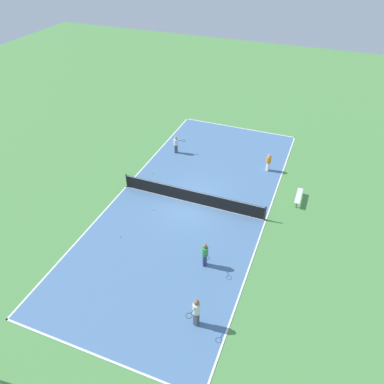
{
  "coord_description": "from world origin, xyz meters",
  "views": [
    {
      "loc": [
        -7.19,
        18.47,
        15.81
      ],
      "look_at": [
        0.0,
        0.0,
        0.9
      ],
      "focal_mm": 35.0,
      "sensor_mm": 36.0,
      "label": 1
    }
  ],
  "objects_px": {
    "tennis_net": "(192,196)",
    "tennis_ball_left_sideline": "(120,237)",
    "player_center_orange": "(269,162)",
    "player_near_white": "(176,144)",
    "player_far_green": "(205,254)",
    "bench": "(299,196)",
    "tennis_ball_midcourt": "(152,173)",
    "player_far_white": "(196,311)",
    "tennis_ball_right_alley": "(153,209)"
  },
  "relations": [
    {
      "from": "player_far_green",
      "to": "tennis_ball_right_alley",
      "type": "distance_m",
      "value": 5.92
    },
    {
      "from": "bench",
      "to": "tennis_ball_midcourt",
      "type": "bearing_deg",
      "value": -86.85
    },
    {
      "from": "tennis_net",
      "to": "player_near_white",
      "type": "bearing_deg",
      "value": -57.68
    },
    {
      "from": "player_center_orange",
      "to": "tennis_ball_right_alley",
      "type": "xyz_separation_m",
      "value": [
        6.06,
        7.38,
        -0.75
      ]
    },
    {
      "from": "bench",
      "to": "tennis_ball_midcourt",
      "type": "height_order",
      "value": "bench"
    },
    {
      "from": "bench",
      "to": "player_far_white",
      "type": "relative_size",
      "value": 1.02
    },
    {
      "from": "player_near_white",
      "to": "player_far_white",
      "type": "distance_m",
      "value": 15.94
    },
    {
      "from": "tennis_net",
      "to": "tennis_ball_right_alley",
      "type": "bearing_deg",
      "value": 37.44
    },
    {
      "from": "tennis_ball_left_sideline",
      "to": "tennis_ball_right_alley",
      "type": "height_order",
      "value": "same"
    },
    {
      "from": "tennis_net",
      "to": "player_far_green",
      "type": "distance_m",
      "value": 5.65
    },
    {
      "from": "tennis_net",
      "to": "player_far_white",
      "type": "xyz_separation_m",
      "value": [
        -3.57,
        8.62,
        0.49
      ]
    },
    {
      "from": "player_far_white",
      "to": "tennis_ball_left_sideline",
      "type": "relative_size",
      "value": 25.99
    },
    {
      "from": "bench",
      "to": "player_far_green",
      "type": "xyz_separation_m",
      "value": [
        3.96,
        7.77,
        0.52
      ]
    },
    {
      "from": "tennis_net",
      "to": "player_center_orange",
      "type": "distance_m",
      "value": 6.96
    },
    {
      "from": "player_far_green",
      "to": "player_center_orange",
      "type": "height_order",
      "value": "player_far_green"
    },
    {
      "from": "bench",
      "to": "tennis_ball_midcourt",
      "type": "distance_m",
      "value": 10.74
    },
    {
      "from": "bench",
      "to": "player_far_green",
      "type": "distance_m",
      "value": 8.74
    },
    {
      "from": "player_center_orange",
      "to": "tennis_ball_left_sideline",
      "type": "relative_size",
      "value": 20.59
    },
    {
      "from": "tennis_net",
      "to": "tennis_ball_left_sideline",
      "type": "height_order",
      "value": "tennis_net"
    },
    {
      "from": "player_near_white",
      "to": "player_far_green",
      "type": "xyz_separation_m",
      "value": [
        -6.25,
        10.6,
        0.08
      ]
    },
    {
      "from": "bench",
      "to": "tennis_ball_left_sideline",
      "type": "bearing_deg",
      "value": -51.5
    },
    {
      "from": "player_near_white",
      "to": "tennis_ball_left_sideline",
      "type": "bearing_deg",
      "value": -107.19
    },
    {
      "from": "player_center_orange",
      "to": "player_far_white",
      "type": "xyz_separation_m",
      "value": [
        0.36,
        14.36,
        0.24
      ]
    },
    {
      "from": "bench",
      "to": "tennis_ball_right_alley",
      "type": "relative_size",
      "value": 26.49
    },
    {
      "from": "player_far_white",
      "to": "tennis_ball_left_sideline",
      "type": "height_order",
      "value": "player_far_white"
    },
    {
      "from": "tennis_ball_left_sideline",
      "to": "tennis_net",
      "type": "bearing_deg",
      "value": -120.89
    },
    {
      "from": "tennis_ball_right_alley",
      "to": "tennis_ball_midcourt",
      "type": "height_order",
      "value": "same"
    },
    {
      "from": "tennis_ball_midcourt",
      "to": "player_center_orange",
      "type": "bearing_deg",
      "value": -156.21
    },
    {
      "from": "tennis_net",
      "to": "tennis_ball_right_alley",
      "type": "height_order",
      "value": "tennis_net"
    },
    {
      "from": "player_center_orange",
      "to": "tennis_ball_left_sideline",
      "type": "xyz_separation_m",
      "value": [
        6.76,
        10.48,
        -0.75
      ]
    },
    {
      "from": "tennis_ball_right_alley",
      "to": "player_center_orange",
      "type": "bearing_deg",
      "value": -129.39
    },
    {
      "from": "player_far_green",
      "to": "tennis_ball_midcourt",
      "type": "bearing_deg",
      "value": -165.87
    },
    {
      "from": "player_near_white",
      "to": "player_far_white",
      "type": "relative_size",
      "value": 0.82
    },
    {
      "from": "player_far_green",
      "to": "tennis_ball_left_sideline",
      "type": "bearing_deg",
      "value": -121.53
    },
    {
      "from": "player_near_white",
      "to": "bench",
      "type": "bearing_deg",
      "value": -36.73
    },
    {
      "from": "tennis_ball_left_sideline",
      "to": "tennis_ball_right_alley",
      "type": "distance_m",
      "value": 3.18
    },
    {
      "from": "tennis_net",
      "to": "player_near_white",
      "type": "relative_size",
      "value": 6.95
    },
    {
      "from": "player_far_white",
      "to": "tennis_ball_right_alley",
      "type": "xyz_separation_m",
      "value": [
        5.7,
        -6.99,
        -0.99
      ]
    },
    {
      "from": "player_near_white",
      "to": "tennis_ball_right_alley",
      "type": "distance_m",
      "value": 7.45
    },
    {
      "from": "tennis_net",
      "to": "tennis_ball_midcourt",
      "type": "bearing_deg",
      "value": -28.56
    },
    {
      "from": "player_far_green",
      "to": "tennis_ball_left_sideline",
      "type": "distance_m",
      "value": 5.59
    },
    {
      "from": "tennis_net",
      "to": "tennis_ball_left_sideline",
      "type": "bearing_deg",
      "value": 59.11
    },
    {
      "from": "bench",
      "to": "player_center_orange",
      "type": "relative_size",
      "value": 1.29
    },
    {
      "from": "tennis_net",
      "to": "bench",
      "type": "distance_m",
      "value": 7.22
    },
    {
      "from": "player_far_white",
      "to": "tennis_ball_midcourt",
      "type": "relative_size",
      "value": 25.99
    },
    {
      "from": "tennis_net",
      "to": "player_far_green",
      "type": "height_order",
      "value": "player_far_green"
    },
    {
      "from": "player_far_green",
      "to": "player_center_orange",
      "type": "distance_m",
      "value": 10.78
    },
    {
      "from": "tennis_net",
      "to": "tennis_ball_right_alley",
      "type": "relative_size",
      "value": 147.23
    },
    {
      "from": "tennis_net",
      "to": "player_center_orange",
      "type": "xyz_separation_m",
      "value": [
        -3.92,
        -5.74,
        0.24
      ]
    },
    {
      "from": "tennis_ball_left_sideline",
      "to": "tennis_ball_right_alley",
      "type": "bearing_deg",
      "value": -102.69
    }
  ]
}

